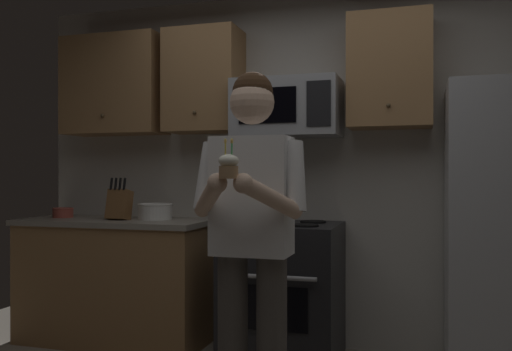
% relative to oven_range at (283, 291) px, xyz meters
% --- Properties ---
extents(wall_back, '(4.40, 0.10, 2.60)m').
position_rel_oven_range_xyz_m(wall_back, '(0.15, 0.39, 0.84)').
color(wall_back, beige).
rests_on(wall_back, ground).
extents(oven_range, '(0.76, 0.70, 0.93)m').
position_rel_oven_range_xyz_m(oven_range, '(0.00, 0.00, 0.00)').
color(oven_range, black).
rests_on(oven_range, ground).
extents(microwave, '(0.74, 0.41, 0.40)m').
position_rel_oven_range_xyz_m(microwave, '(0.00, 0.12, 1.26)').
color(microwave, '#9EA0A5').
extents(cabinet_row_upper, '(2.78, 0.36, 0.76)m').
position_rel_oven_range_xyz_m(cabinet_row_upper, '(-0.57, 0.17, 1.49)').
color(cabinet_row_upper, '#9E7247').
extents(counter_left, '(1.44, 0.66, 0.92)m').
position_rel_oven_range_xyz_m(counter_left, '(-1.30, 0.02, 0.00)').
color(counter_left, '#9E7247').
rests_on(counter_left, ground).
extents(knife_block, '(0.16, 0.15, 0.32)m').
position_rel_oven_range_xyz_m(knife_block, '(-1.25, -0.03, 0.57)').
color(knife_block, brown).
rests_on(knife_block, counter_left).
extents(bowl_large_white, '(0.26, 0.26, 0.12)m').
position_rel_oven_range_xyz_m(bowl_large_white, '(-1.00, 0.07, 0.52)').
color(bowl_large_white, white).
rests_on(bowl_large_white, counter_left).
extents(bowl_small_colored, '(0.16, 0.16, 0.07)m').
position_rel_oven_range_xyz_m(bowl_small_colored, '(-1.78, 0.03, 0.50)').
color(bowl_small_colored, '#B24C3F').
rests_on(bowl_small_colored, counter_left).
extents(person, '(0.60, 0.48, 1.76)m').
position_rel_oven_range_xyz_m(person, '(0.11, -1.07, 0.53)').
color(person, '#4C4742').
rests_on(person, ground).
extents(cupcake, '(0.09, 0.09, 0.17)m').
position_rel_oven_range_xyz_m(cupcake, '(0.11, -1.40, 0.83)').
color(cupcake, '#A87F56').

